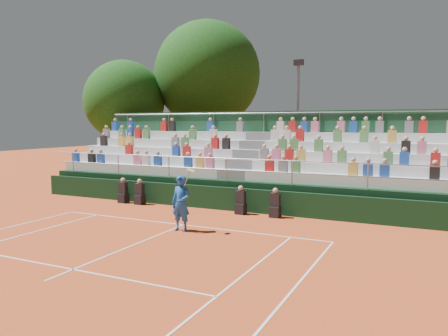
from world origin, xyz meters
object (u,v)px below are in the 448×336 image
at_px(tree_east, 207,75).
at_px(tree_west, 124,101).
at_px(floodlight_mast, 298,111).
at_px(tennis_player, 181,203).

bearing_deg(tree_east, tree_west, -146.31).
xyz_separation_m(tree_west, floodlight_mast, (12.04, 1.90, -0.82)).
distance_m(tennis_player, floodlight_mast, 14.52).
xyz_separation_m(tree_east, floodlight_mast, (7.13, -1.37, -2.75)).
xyz_separation_m(tennis_player, tree_east, (-7.05, 15.45, 6.28)).
bearing_deg(tennis_player, floodlight_mast, 89.67).
distance_m(tree_east, floodlight_mast, 7.76).
bearing_deg(tree_west, tree_east, 33.69).
relative_size(tree_west, tree_east, 0.74).
xyz_separation_m(tree_west, tree_east, (4.90, 3.27, 1.93)).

